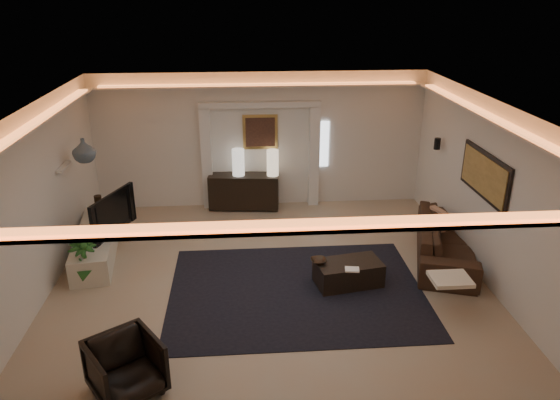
{
  "coord_description": "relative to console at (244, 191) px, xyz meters",
  "views": [
    {
      "loc": [
        -0.41,
        -7.36,
        4.49
      ],
      "look_at": [
        0.2,
        0.6,
        1.25
      ],
      "focal_mm": 33.69,
      "sensor_mm": 36.0,
      "label": 1
    }
  ],
  "objects": [
    {
      "name": "floor",
      "position": [
        0.38,
        -3.25,
        -0.4
      ],
      "size": [
        7.0,
        7.0,
        0.0
      ],
      "primitive_type": "plane",
      "color": "tan",
      "rests_on": "ground"
    },
    {
      "name": "ceiling",
      "position": [
        0.38,
        -3.25,
        2.5
      ],
      "size": [
        7.0,
        7.0,
        0.0
      ],
      "primitive_type": "plane",
      "rotation": [
        3.14,
        0.0,
        0.0
      ],
      "color": "white",
      "rests_on": "ground"
    },
    {
      "name": "wall_back",
      "position": [
        0.38,
        0.25,
        1.05
      ],
      "size": [
        7.0,
        0.0,
        7.0
      ],
      "primitive_type": "plane",
      "rotation": [
        1.57,
        0.0,
        0.0
      ],
      "color": "silver",
      "rests_on": "ground"
    },
    {
      "name": "wall_front",
      "position": [
        0.38,
        -6.75,
        1.05
      ],
      "size": [
        7.0,
        0.0,
        7.0
      ],
      "primitive_type": "plane",
      "rotation": [
        -1.57,
        0.0,
        0.0
      ],
      "color": "silver",
      "rests_on": "ground"
    },
    {
      "name": "wall_left",
      "position": [
        -3.12,
        -3.25,
        1.05
      ],
      "size": [
        0.0,
        7.0,
        7.0
      ],
      "primitive_type": "plane",
      "rotation": [
        1.57,
        0.0,
        1.57
      ],
      "color": "silver",
      "rests_on": "ground"
    },
    {
      "name": "wall_right",
      "position": [
        3.88,
        -3.25,
        1.05
      ],
      "size": [
        0.0,
        7.0,
        7.0
      ],
      "primitive_type": "plane",
      "rotation": [
        1.57,
        0.0,
        -1.57
      ],
      "color": "silver",
      "rests_on": "ground"
    },
    {
      "name": "cove_soffit",
      "position": [
        0.38,
        -3.25,
        2.22
      ],
      "size": [
        7.0,
        7.0,
        0.04
      ],
      "primitive_type": "cube",
      "color": "silver",
      "rests_on": "ceiling"
    },
    {
      "name": "daylight_slit",
      "position": [
        1.73,
        0.23,
        0.95
      ],
      "size": [
        0.25,
        0.03,
        1.0
      ],
      "primitive_type": "cube",
      "color": "white",
      "rests_on": "wall_back"
    },
    {
      "name": "area_rug",
      "position": [
        0.78,
        -3.45,
        -0.39
      ],
      "size": [
        4.0,
        3.0,
        0.01
      ],
      "primitive_type": "cube",
      "color": "black",
      "rests_on": "ground"
    },
    {
      "name": "pilaster_left",
      "position": [
        -0.77,
        0.15,
        0.7
      ],
      "size": [
        0.22,
        0.2,
        2.2
      ],
      "primitive_type": "cube",
      "color": "silver",
      "rests_on": "ground"
    },
    {
      "name": "pilaster_right",
      "position": [
        1.53,
        0.15,
        0.7
      ],
      "size": [
        0.22,
        0.2,
        2.2
      ],
      "primitive_type": "cube",
      "color": "silver",
      "rests_on": "ground"
    },
    {
      "name": "alcove_header",
      "position": [
        0.38,
        0.15,
        1.85
      ],
      "size": [
        2.52,
        0.2,
        0.12
      ],
      "primitive_type": "cube",
      "color": "silver",
      "rests_on": "wall_back"
    },
    {
      "name": "painting_frame",
      "position": [
        0.38,
        0.22,
        1.25
      ],
      "size": [
        0.74,
        0.04,
        0.74
      ],
      "primitive_type": "cube",
      "color": "tan",
      "rests_on": "wall_back"
    },
    {
      "name": "painting_canvas",
      "position": [
        0.38,
        0.19,
        1.25
      ],
      "size": [
        0.62,
        0.02,
        0.62
      ],
      "primitive_type": "cube",
      "color": "#4C2D1E",
      "rests_on": "wall_back"
    },
    {
      "name": "art_panel_frame",
      "position": [
        3.85,
        -2.95,
        1.3
      ],
      "size": [
        0.04,
        1.64,
        0.74
      ],
      "primitive_type": "cube",
      "color": "black",
      "rests_on": "wall_right"
    },
    {
      "name": "art_panel_gold",
      "position": [
        3.82,
        -2.95,
        1.3
      ],
      "size": [
        0.02,
        1.5,
        0.62
      ],
      "primitive_type": "cube",
      "color": "tan",
      "rests_on": "wall_right"
    },
    {
      "name": "wall_sconce",
      "position": [
        3.76,
        -1.05,
        1.28
      ],
      "size": [
        0.12,
        0.12,
        0.22
      ],
      "primitive_type": "cylinder",
      "color": "black",
      "rests_on": "wall_right"
    },
    {
      "name": "wall_niche",
      "position": [
        -3.06,
        -1.85,
        1.25
      ],
      "size": [
        0.1,
        0.55,
        0.04
      ],
      "primitive_type": "cube",
      "color": "silver",
      "rests_on": "wall_left"
    },
    {
      "name": "console",
      "position": [
        0.0,
        0.0,
        0.0
      ],
      "size": [
        1.53,
        0.61,
        0.74
      ],
      "primitive_type": "cube",
      "rotation": [
        0.0,
        0.0,
        -0.1
      ],
      "color": "black",
      "rests_on": "ground"
    },
    {
      "name": "lamp_left",
      "position": [
        -0.1,
        0.0,
        0.69
      ],
      "size": [
        0.33,
        0.33,
        0.57
      ],
      "primitive_type": "cylinder",
      "rotation": [
        0.0,
        0.0,
        0.39
      ],
      "color": "silver",
      "rests_on": "console"
    },
    {
      "name": "lamp_right",
      "position": [
        0.62,
        -0.07,
        0.69
      ],
      "size": [
        0.31,
        0.31,
        0.56
      ],
      "primitive_type": "cylinder",
      "rotation": [
        0.0,
        0.0,
        -0.3
      ],
      "color": "#FEE5BE",
      "rests_on": "console"
    },
    {
      "name": "media_ledge",
      "position": [
        -2.68,
        -1.87,
        -0.18
      ],
      "size": [
        0.94,
        2.57,
        0.47
      ],
      "primitive_type": "cube",
      "rotation": [
        0.0,
        0.0,
        0.13
      ],
      "color": "beige",
      "rests_on": "ground"
    },
    {
      "name": "tv",
      "position": [
        -2.41,
        -1.97,
        0.42
      ],
      "size": [
        1.25,
        0.61,
        0.73
      ],
      "primitive_type": "imported",
      "rotation": [
        0.0,
        0.0,
        1.21
      ],
      "color": "black",
      "rests_on": "media_ledge"
    },
    {
      "name": "figurine",
      "position": [
        -2.77,
        -1.16,
        0.24
      ],
      "size": [
        0.14,
        0.14,
        0.38
      ],
      "primitive_type": "cylinder",
      "rotation": [
        0.0,
        0.0,
        0.03
      ],
      "color": "black",
      "rests_on": "media_ledge"
    },
    {
      "name": "ginger_jar",
      "position": [
        -2.75,
        -1.65,
        1.48
      ],
      "size": [
        0.4,
        0.4,
        0.42
      ],
      "primitive_type": "imported",
      "rotation": [
        0.0,
        0.0,
        -0.01
      ],
      "color": "#515D6A",
      "rests_on": "wall_niche"
    },
    {
      "name": "plant",
      "position": [
        -2.61,
        -2.94,
        0.0
      ],
      "size": [
        0.48,
        0.48,
        0.81
      ],
      "primitive_type": "imported",
      "rotation": [
        0.0,
        0.0,
        0.06
      ],
      "color": "#245B1E",
      "rests_on": "ground"
    },
    {
      "name": "sofa",
      "position": [
        3.53,
        -2.56,
        -0.05
      ],
      "size": [
        2.6,
        1.65,
        0.71
      ],
      "primitive_type": "imported",
      "rotation": [
        0.0,
        0.0,
        1.26
      ],
      "color": "black",
      "rests_on": "ground"
    },
    {
      "name": "throw_blanket",
      "position": [
        2.95,
        -4.18,
        0.15
      ],
      "size": [
        0.57,
        0.47,
        0.06
      ],
      "primitive_type": "cube",
      "rotation": [
        0.0,
        0.0,
        0.0
      ],
      "color": "beige",
      "rests_on": "sofa"
    },
    {
      "name": "throw_pillow",
      "position": [
        3.53,
        -2.07,
        0.15
      ],
      "size": [
        0.22,
        0.4,
        0.38
      ],
      "primitive_type": "cube",
      "rotation": [
        0.0,
        0.0,
        0.29
      ],
      "color": "tan",
      "rests_on": "sofa"
    },
    {
      "name": "coffee_table",
      "position": [
        1.64,
        -3.3,
        -0.2
      ],
      "size": [
        1.13,
        0.75,
        0.39
      ],
      "primitive_type": "cube",
      "rotation": [
        0.0,
        0.0,
        0.18
      ],
      "color": "black",
      "rests_on": "ground"
    },
    {
      "name": "bowl",
      "position": [
        1.15,
        -3.27,
        0.04
      ],
      "size": [
        0.29,
        0.29,
        0.06
      ],
      "primitive_type": "imported",
      "rotation": [
        0.0,
        0.0,
        0.1
      ],
      "color": "black",
      "rests_on": "coffee_table"
    },
    {
      "name": "magazine",
      "position": [
        1.64,
        -3.55,
        0.02
      ],
      "size": [
        0.24,
        0.19,
        0.03
      ],
      "primitive_type": "cube",
      "rotation": [
        0.0,
        0.0,
        -0.16
      ],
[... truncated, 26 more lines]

